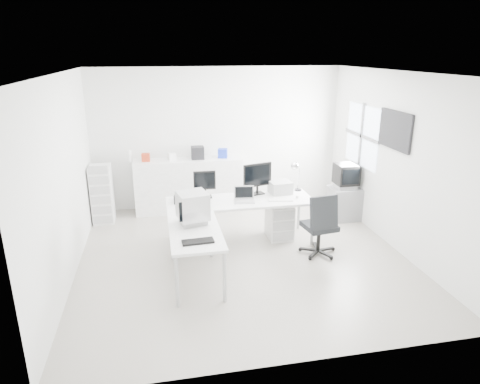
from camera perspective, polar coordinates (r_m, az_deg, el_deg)
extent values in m
cube|color=beige|center=(6.84, 0.33, -8.50)|extent=(5.00, 5.00, 0.01)
cube|color=white|center=(6.11, 0.38, 15.64)|extent=(5.00, 5.00, 0.01)
cube|color=silver|center=(8.73, -2.97, 7.18)|extent=(5.00, 0.02, 2.80)
cube|color=silver|center=(6.34, -22.38, 1.48)|extent=(0.02, 5.00, 2.80)
cube|color=silver|center=(7.24, 20.16, 3.73)|extent=(0.02, 5.00, 2.80)
cube|color=white|center=(7.40, 5.27, -3.87)|extent=(0.40, 0.50, 0.60)
cube|color=black|center=(7.00, -7.00, -0.69)|extent=(0.46, 0.39, 0.14)
cube|color=white|center=(7.04, 5.44, -1.05)|extent=(0.42, 0.19, 0.02)
sphere|color=white|center=(7.17, 7.63, -0.62)|extent=(0.06, 0.06, 0.06)
cube|color=#A2A2A2|center=(7.38, 5.40, 0.63)|extent=(0.39, 0.35, 0.21)
cube|color=black|center=(5.54, -5.63, -6.58)|extent=(0.42, 0.19, 0.03)
cube|color=slate|center=(8.41, 13.69, -1.47)|extent=(0.57, 0.47, 0.62)
cube|color=white|center=(8.63, -6.87, 0.95)|extent=(2.11, 0.53, 1.05)
cube|color=#B03319|center=(8.45, -12.45, 4.53)|extent=(0.16, 0.15, 0.15)
cube|color=white|center=(8.45, -9.05, 4.70)|extent=(0.17, 0.16, 0.14)
cube|color=black|center=(8.47, -5.68, 5.23)|extent=(0.25, 0.23, 0.25)
cube|color=#1B35C3|center=(8.54, -2.32, 5.18)|extent=(0.21, 0.20, 0.18)
cylinder|color=white|center=(8.49, -14.49, 4.68)|extent=(0.07, 0.07, 0.22)
cube|color=white|center=(8.37, -17.90, -0.27)|extent=(0.38, 0.45, 1.09)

